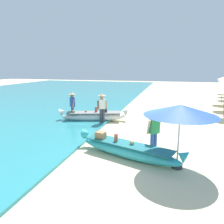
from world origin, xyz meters
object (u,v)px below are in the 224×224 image
at_px(boat_cyan_foreground, 127,150).
at_px(person_vendor_hatted, 102,106).
at_px(person_tourist_customer, 154,130).
at_px(patio_umbrella_large, 181,110).
at_px(boat_white_midground, 94,116).
at_px(person_vendor_assistant, 72,104).

bearing_deg(boat_cyan_foreground, person_vendor_hatted, 119.15).
xyz_separation_m(person_tourist_customer, patio_umbrella_large, (0.82, -0.90, 0.95)).
distance_m(boat_cyan_foreground, boat_white_midground, 5.43).
height_order(boat_cyan_foreground, patio_umbrella_large, patio_umbrella_large).
distance_m(person_tourist_customer, person_vendor_assistant, 6.52).
bearing_deg(patio_umbrella_large, person_tourist_customer, 132.57).
xyz_separation_m(boat_cyan_foreground, boat_white_midground, (-2.94, 4.57, 0.01)).
bearing_deg(boat_white_midground, person_vendor_hatted, -37.80).
distance_m(person_vendor_assistant, patio_umbrella_large, 7.78).
bearing_deg(boat_white_midground, person_vendor_assistant, -177.26).
height_order(boat_white_midground, person_vendor_hatted, person_vendor_hatted).
height_order(boat_white_midground, person_tourist_customer, person_tourist_customer).
bearing_deg(person_vendor_assistant, patio_umbrella_large, -39.13).
xyz_separation_m(boat_cyan_foreground, person_vendor_hatted, (-2.25, 4.03, 0.73)).
height_order(boat_cyan_foreground, person_vendor_hatted, person_vendor_hatted).
bearing_deg(boat_white_midground, patio_umbrella_large, -46.71).
bearing_deg(patio_umbrella_large, boat_white_midground, 133.29).
bearing_deg(boat_white_midground, boat_cyan_foreground, -57.20).
xyz_separation_m(boat_white_midground, patio_umbrella_large, (4.65, -4.94, 1.58)).
bearing_deg(person_vendor_hatted, boat_white_midground, 142.20).
xyz_separation_m(boat_white_midground, person_tourist_customer, (3.83, -4.04, 0.63)).
height_order(person_tourist_customer, patio_umbrella_large, patio_umbrella_large).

